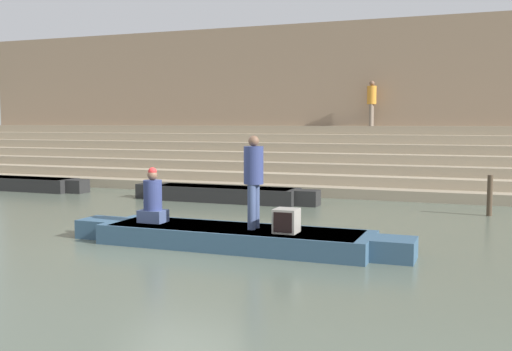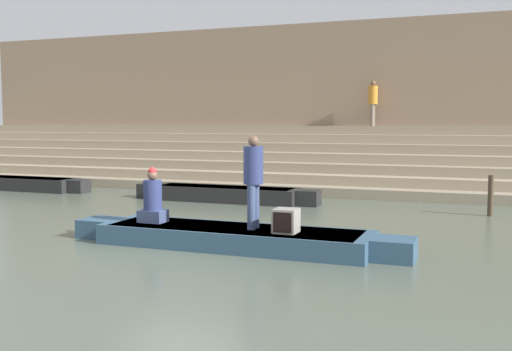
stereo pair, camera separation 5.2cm
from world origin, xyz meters
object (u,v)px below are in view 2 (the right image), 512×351
rowboat_main (233,237)px  tv_set (286,221)px  mooring_post (491,196)px  person_rowing (153,201)px  person_standing (253,175)px  moored_boat_distant (23,183)px  person_on_steps (373,100)px  moored_boat_shore (225,194)px

rowboat_main → tv_set: tv_set is taller
rowboat_main → mooring_post: size_ratio=6.47×
rowboat_main → person_rowing: person_rowing is taller
person_standing → person_rowing: bearing=-163.8°
moored_boat_distant → person_on_steps: (11.15, 6.54, 3.01)m
person_standing → person_rowing: 2.24m
rowboat_main → moored_boat_shore: moored_boat_shore is taller
moored_boat_distant → person_on_steps: person_on_steps is taller
person_rowing → mooring_post: 8.69m
rowboat_main → moored_boat_distant: bearing=152.2°
moored_boat_shore → person_rowing: bearing=-81.2°
tv_set → moored_boat_distant: 13.57m
tv_set → moored_boat_shore: tv_set is taller
moored_boat_shore → moored_boat_distant: size_ratio=1.10×
person_standing → moored_boat_shore: bearing=134.0°
person_rowing → moored_boat_distant: person_rowing is taller
tv_set → moored_boat_shore: 7.38m
moored_boat_shore → person_on_steps: size_ratio=3.38×
tv_set → person_on_steps: size_ratio=0.25×
person_standing → tv_set: bearing=1.5°
person_standing → moored_boat_distant: (-11.21, 6.31, -1.15)m
rowboat_main → person_on_steps: size_ratio=3.90×
moored_boat_shore → mooring_post: 7.49m
mooring_post → moored_boat_distant: bearing=178.4°
person_rowing → moored_boat_distant: bearing=132.5°
person_on_steps → tv_set: bearing=-142.9°
person_standing → tv_set: size_ratio=4.00×
person_standing → moored_boat_shore: 6.96m
moored_boat_distant → mooring_post: bearing=5.2°
rowboat_main → person_rowing: size_ratio=6.13×
person_standing → moored_boat_distant: 12.91m
moored_boat_distant → moored_boat_shore: bearing=4.8°
moored_boat_distant → person_standing: bearing=-22.6°
person_standing → moored_boat_shore: person_standing is taller
person_rowing → person_on_steps: 13.27m
rowboat_main → person_standing: bearing=6.2°
rowboat_main → tv_set: (1.10, -0.15, 0.40)m
tv_set → person_standing: bearing=168.7°
rowboat_main → tv_set: size_ratio=15.40×
rowboat_main → person_on_steps: 13.23m
person_rowing → mooring_post: size_ratio=1.06×
mooring_post → person_on_steps: (-4.27, 6.98, 2.73)m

